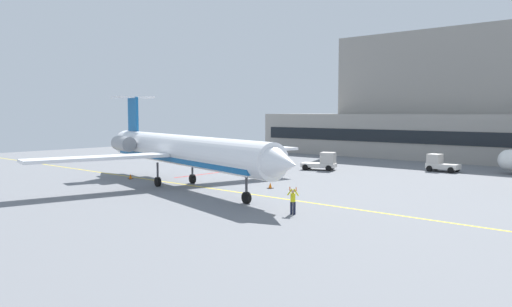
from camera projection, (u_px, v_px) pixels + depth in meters
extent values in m
cube|color=slate|center=(214.00, 195.00, 43.45)|extent=(120.00, 120.00, 0.10)
cube|color=yellow|center=(233.00, 192.00, 45.19)|extent=(108.00, 0.24, 0.01)
cube|color=red|center=(202.00, 174.00, 57.65)|extent=(0.30, 8.00, 0.01)
cube|color=gray|center=(478.00, 138.00, 73.67)|extent=(69.77, 13.12, 6.73)
cube|color=gray|center=(464.00, 72.00, 77.61)|extent=(38.94, 9.19, 12.78)
cube|color=black|center=(461.00, 139.00, 68.75)|extent=(66.98, 0.12, 1.88)
cylinder|color=white|center=(182.00, 150.00, 47.91)|extent=(28.51, 9.33, 2.84)
cube|color=#145999|center=(182.00, 158.00, 47.97)|extent=(25.66, 8.40, 0.51)
cone|color=white|center=(282.00, 163.00, 35.41)|extent=(3.68, 3.43, 2.78)
cone|color=white|center=(122.00, 142.00, 60.64)|extent=(4.15, 3.20, 2.41)
cube|color=white|center=(244.00, 150.00, 53.06)|extent=(5.37, 12.73, 0.28)
cube|color=white|center=(98.00, 158.00, 44.31)|extent=(5.37, 12.73, 0.28)
cylinder|color=gray|center=(163.00, 142.00, 56.65)|extent=(3.68, 2.30, 1.56)
cylinder|color=gray|center=(124.00, 144.00, 54.09)|extent=(3.68, 2.30, 1.56)
cube|color=#145999|center=(133.00, 114.00, 57.45)|extent=(2.54, 0.82, 3.81)
cube|color=white|center=(133.00, 97.00, 57.30)|extent=(2.98, 4.88, 0.20)
cylinder|color=#3F3F44|center=(246.00, 184.00, 39.19)|extent=(0.20, 0.20, 1.61)
cylinder|color=black|center=(246.00, 198.00, 39.27)|extent=(0.96, 0.55, 0.90)
cylinder|color=#3F3F44|center=(192.00, 169.00, 50.29)|extent=(0.20, 0.20, 1.61)
cylinder|color=black|center=(192.00, 179.00, 50.37)|extent=(0.96, 0.55, 0.90)
cylinder|color=#3F3F44|center=(158.00, 171.00, 48.18)|extent=(0.20, 0.20, 1.61)
cylinder|color=black|center=(158.00, 182.00, 48.26)|extent=(0.96, 0.55, 0.90)
cube|color=silver|center=(443.00, 166.00, 60.29)|extent=(3.62, 1.87, 0.60)
cube|color=#B8B1A9|center=(435.00, 159.00, 60.89)|extent=(1.45, 1.68, 1.09)
cylinder|color=black|center=(429.00, 169.00, 60.46)|extent=(0.70, 0.28, 0.70)
cylinder|color=black|center=(436.00, 167.00, 61.85)|extent=(0.70, 0.28, 0.70)
cylinder|color=black|center=(451.00, 170.00, 58.78)|extent=(0.70, 0.28, 0.70)
cylinder|color=black|center=(457.00, 169.00, 60.17)|extent=(0.70, 0.28, 0.70)
cube|color=silver|center=(319.00, 165.00, 62.13)|extent=(4.52, 3.23, 0.49)
cube|color=#B8B1A9|center=(328.00, 158.00, 61.64)|extent=(2.14, 2.18, 1.35)
cylinder|color=black|center=(332.00, 167.00, 62.51)|extent=(0.75, 0.51, 0.70)
cylinder|color=black|center=(329.00, 168.00, 60.75)|extent=(0.75, 0.51, 0.70)
cylinder|color=black|center=(309.00, 166.00, 63.55)|extent=(0.75, 0.51, 0.70)
cylinder|color=black|center=(305.00, 167.00, 61.78)|extent=(0.75, 0.51, 0.70)
cube|color=silver|center=(264.00, 159.00, 69.18)|extent=(2.65, 3.36, 0.69)
cube|color=#B8B1A9|center=(258.00, 152.00, 68.74)|extent=(1.83, 1.66, 1.18)
cylinder|color=black|center=(260.00, 162.00, 68.01)|extent=(0.52, 0.75, 0.70)
cylinder|color=black|center=(254.00, 161.00, 69.50)|extent=(0.52, 0.75, 0.70)
cylinder|color=black|center=(273.00, 162.00, 68.91)|extent=(0.52, 0.75, 0.70)
cylinder|color=black|center=(268.00, 161.00, 70.40)|extent=(0.52, 0.75, 0.70)
sphere|color=white|center=(509.00, 160.00, 58.11)|extent=(2.40, 2.40, 2.40)
cylinder|color=#191E33|center=(291.00, 208.00, 35.14)|extent=(0.18, 0.18, 0.87)
cylinder|color=#191E33|center=(294.00, 208.00, 35.08)|extent=(0.18, 0.18, 0.87)
cylinder|color=yellow|center=(293.00, 198.00, 35.05)|extent=(0.34, 0.34, 0.59)
sphere|color=tan|center=(293.00, 192.00, 35.02)|extent=(0.24, 0.24, 0.24)
cylinder|color=yellow|center=(290.00, 192.00, 35.08)|extent=(0.39, 0.25, 0.50)
cylinder|color=#F2590C|center=(290.00, 189.00, 35.06)|extent=(0.06, 0.06, 0.28)
cylinder|color=yellow|center=(296.00, 192.00, 34.96)|extent=(0.39, 0.25, 0.50)
cylinder|color=#F2590C|center=(296.00, 189.00, 34.94)|extent=(0.06, 0.06, 0.28)
cone|color=orange|center=(270.00, 185.00, 47.07)|extent=(0.36, 0.36, 0.55)
cube|color=black|center=(270.00, 188.00, 47.09)|extent=(0.47, 0.47, 0.04)
cone|color=orange|center=(131.00, 176.00, 53.77)|extent=(0.36, 0.36, 0.55)
cube|color=black|center=(131.00, 179.00, 53.79)|extent=(0.47, 0.47, 0.04)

